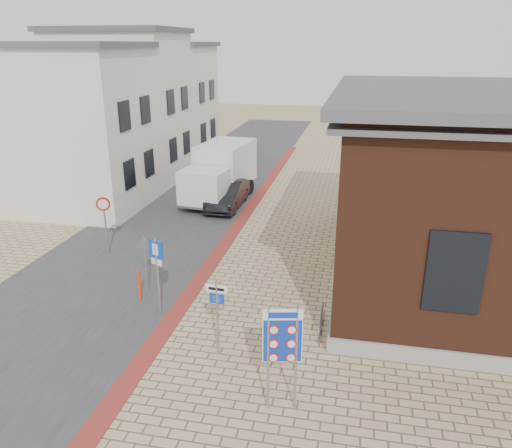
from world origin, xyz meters
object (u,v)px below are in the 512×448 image
Objects in this scene: bollard at (140,285)px; sedan at (228,194)px; border_sign at (282,338)px; parking_sign at (157,263)px; essen_sign at (217,306)px; box_truck at (221,172)px.

sedan is at bearing 88.36° from bollard.
parking_sign is (-4.49, 3.50, -0.10)m from border_sign.
essen_sign is 2.97m from parking_sign.
bollard is (-0.30, -10.47, -0.15)m from sedan.
sedan is 3.90× the size of bollard.
sedan reaches higher than bollard.
essen_sign reaches higher than sedan.
border_sign is at bearing -37.89° from bollard.
border_sign is 5.69m from parking_sign.
box_truck reaches higher than border_sign.
sedan is 1.69m from box_truck.
bollard is at bearing 129.45° from border_sign.
parking_sign is (0.74, -11.27, 1.12)m from sedan.
border_sign reaches higher than bollard.
bollard is (0.41, -11.73, -1.03)m from box_truck.
box_truck is 12.61m from parking_sign.
essen_sign is at bearing 126.31° from border_sign.
border_sign is 2.77m from essen_sign.
parking_sign reaches higher than essen_sign.
bollard is (-1.04, 0.80, -1.27)m from parking_sign.
box_truck is 2.27× the size of border_sign.
box_truck is 17.10m from border_sign.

